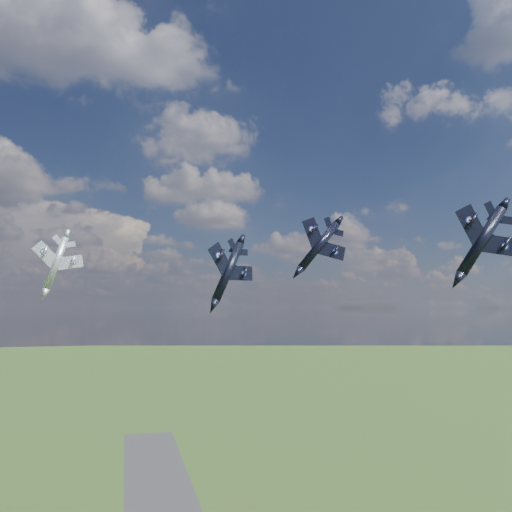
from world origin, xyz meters
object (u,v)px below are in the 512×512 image
object	(u,v)px
jet_lead_navy	(228,271)
jet_right_navy	(482,241)
jet_high_navy	(319,246)
jet_left_silver	(56,263)

from	to	relation	value
jet_lead_navy	jet_right_navy	distance (m)	38.75
jet_lead_navy	jet_high_navy	world-z (taller)	jet_high_navy
jet_high_navy	jet_left_silver	bearing A→B (deg)	168.86
jet_lead_navy	jet_high_navy	distance (m)	20.84
jet_lead_navy	jet_left_silver	size ratio (longest dim) A/B	1.11
jet_left_silver	jet_right_navy	bearing A→B (deg)	-54.87
jet_right_navy	jet_high_navy	world-z (taller)	jet_high_navy
jet_lead_navy	jet_high_navy	size ratio (longest dim) A/B	0.93
jet_right_navy	jet_high_navy	xyz separation A→B (m)	(-7.62, 34.98, 3.39)
jet_lead_navy	jet_left_silver	bearing A→B (deg)	129.72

